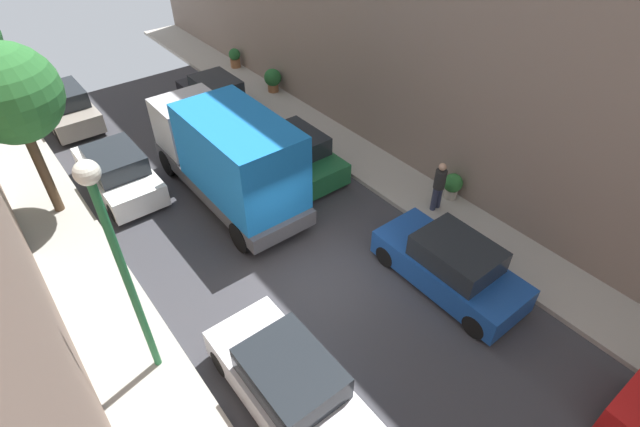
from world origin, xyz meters
The scene contains 16 objects.
ground centered at (0.00, 0.00, 0.00)m, with size 32.00×32.00×0.00m, color #38383D.
sidewalk_left centered at (-5.00, 0.00, 0.07)m, with size 2.00×44.00×0.15m, color #A8A399.
sidewalk_right centered at (5.00, 0.00, 0.07)m, with size 2.00×44.00×0.15m, color #A8A399.
parked_car_left_2 centered at (-2.70, -2.49, 0.72)m, with size 1.78×4.20×1.57m.
parked_car_left_3 centered at (-2.70, 7.49, 0.72)m, with size 1.78×4.20×1.57m.
parked_car_left_4 centered at (-2.70, 13.51, 0.72)m, with size 1.78×4.20×1.57m.
parked_car_right_2 centered at (2.70, -2.34, 0.72)m, with size 1.78×4.20×1.57m.
parked_car_right_3 centered at (2.70, 4.76, 0.72)m, with size 1.78×4.20×1.57m.
parked_car_right_4 centered at (2.70, 10.51, 0.72)m, with size 1.78×4.20×1.57m.
delivery_truck centered at (0.00, 4.56, 1.79)m, with size 2.26×6.60×3.38m.
pedestrian centered at (4.85, -0.01, 1.07)m, with size 0.40×0.36×1.72m.
street_tree_2 centered at (-4.76, 7.48, 4.14)m, with size 2.77×2.77×5.41m.
potted_plant_1 centered at (5.70, 0.06, 0.65)m, with size 0.63×0.63×0.89m.
potted_plant_2 centered at (5.57, 10.46, 0.74)m, with size 0.78×0.78×1.06m.
potted_plant_3 centered at (5.63, 14.00, 0.65)m, with size 0.58×0.58×0.94m.
lamp_post centered at (-4.60, 0.11, 3.82)m, with size 0.44×0.44×5.58m.
Camera 1 is at (-5.57, -7.22, 9.91)m, focal length 26.83 mm.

